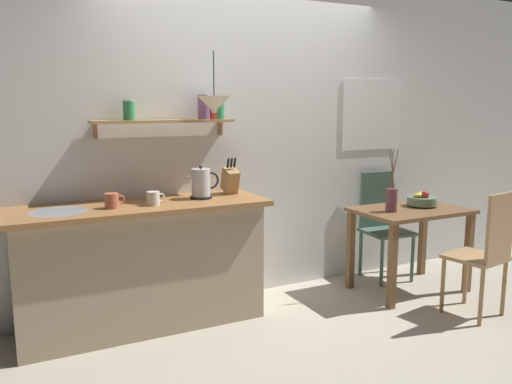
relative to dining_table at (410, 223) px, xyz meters
The scene contains 14 objects.
ground_plane 1.43m from the dining_table, behind, with size 14.00×14.00×0.00m, color #BCB29E.
back_wall 1.46m from the dining_table, 149.82° to the left, with size 6.80×0.11×2.70m.
kitchen_counter 2.32m from the dining_table, behind, with size 1.83×0.63×0.92m.
wall_shelf 2.18m from the dining_table, 166.01° to the left, with size 1.08×0.20×0.32m.
dining_table is the anchor object (origin of this frame).
dining_chair_near 0.73m from the dining_table, 83.95° to the right, with size 0.44×0.44×0.99m.
dining_chair_far 0.41m from the dining_table, 85.27° to the left, with size 0.43×0.43×1.00m.
fruit_bowl 0.25m from the dining_table, 13.42° to the left, with size 0.26×0.26×0.14m.
twig_vase 0.34m from the dining_table, behind, with size 0.10×0.10×0.53m.
electric_kettle 1.89m from the dining_table, behind, with size 0.25×0.16×0.25m.
knife_block 1.65m from the dining_table, 165.75° to the left, with size 0.10×0.18×0.29m.
coffee_mug_by_sink 2.54m from the dining_table, behind, with size 0.14×0.09×0.10m.
coffee_mug_spare 2.26m from the dining_table, behind, with size 0.13×0.09×0.10m.
pendant_lamp 2.02m from the dining_table, behind, with size 0.24×0.24×0.45m.
Camera 1 is at (-1.91, -3.32, 1.62)m, focal length 36.50 mm.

